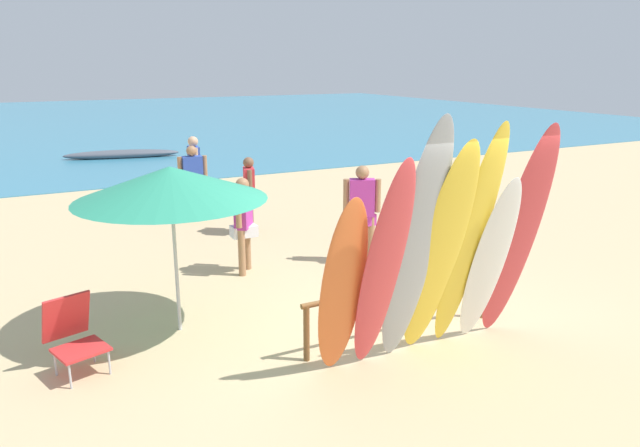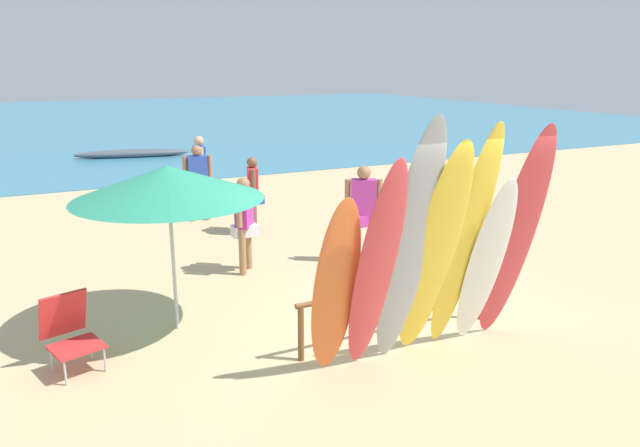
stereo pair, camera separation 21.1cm
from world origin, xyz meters
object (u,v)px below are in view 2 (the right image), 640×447
(surfboard_yellow_4, at_px, (465,242))
(beachgoer_by_water, at_px, (198,178))
(beach_umbrella, at_px, (168,183))
(surfboard_yellow_3, at_px, (434,254))
(beachgoer_photographing, at_px, (244,218))
(surfboard_white_5, at_px, (485,263))
(beachgoer_midbeach, at_px, (253,190))
(surfboard_grey_2, at_px, (409,248))
(surfboard_rack, at_px, (399,297))
(surfboard_orange_0, at_px, (336,288))
(beachgoer_near_rack, at_px, (363,207))
(distant_boat, at_px, (132,154))
(beachgoer_strolling, at_px, (200,167))
(surfboard_red_6, at_px, (515,237))
(surfboard_red_1, at_px, (376,269))
(beach_chair_red, at_px, (69,330))

(surfboard_yellow_4, distance_m, beachgoer_by_water, 7.26)
(surfboard_yellow_4, xyz_separation_m, beach_umbrella, (-2.73, 2.08, 0.52))
(surfboard_yellow_3, distance_m, beachgoer_photographing, 3.84)
(surfboard_yellow_3, xyz_separation_m, surfboard_white_5, (0.74, 0.03, -0.23))
(beachgoer_midbeach, bearing_deg, surfboard_grey_2, -167.53)
(surfboard_rack, distance_m, surfboard_white_5, 1.09)
(beachgoer_midbeach, bearing_deg, beachgoer_by_water, 43.05)
(surfboard_yellow_4, distance_m, beach_umbrella, 3.47)
(surfboard_white_5, bearing_deg, beachgoer_midbeach, 101.61)
(surfboard_rack, relative_size, surfboard_orange_0, 1.30)
(surfboard_yellow_3, distance_m, beachgoer_near_rack, 3.51)
(distant_boat, bearing_deg, beachgoer_by_water, -90.55)
(beachgoer_strolling, relative_size, beachgoer_near_rack, 1.02)
(beachgoer_near_rack, bearing_deg, beach_umbrella, 47.58)
(surfboard_red_6, relative_size, distant_boat, 0.71)
(surfboard_white_5, xyz_separation_m, beachgoer_photographing, (-1.60, 3.69, -0.16))
(surfboard_grey_2, bearing_deg, surfboard_yellow_4, 4.42)
(surfboard_red_1, bearing_deg, beach_chair_red, 148.79)
(beachgoer_by_water, relative_size, distant_boat, 0.41)
(beachgoer_midbeach, distance_m, beach_umbrella, 4.48)
(surfboard_rack, distance_m, beachgoer_near_rack, 2.90)
(surfboard_yellow_4, bearing_deg, surfboard_rack, 118.96)
(beach_umbrella, bearing_deg, surfboard_red_1, -52.37)
(surfboard_yellow_4, height_order, beachgoer_by_water, surfboard_yellow_4)
(beachgoer_midbeach, bearing_deg, beachgoer_photographing, 173.14)
(surfboard_rack, height_order, surfboard_grey_2, surfboard_grey_2)
(surfboard_rack, xyz_separation_m, beachgoer_near_rack, (1.05, 2.68, 0.40))
(surfboard_grey_2, xyz_separation_m, beachgoer_photographing, (-0.51, 3.76, -0.52))
(surfboard_red_1, relative_size, surfboard_white_5, 1.15)
(beachgoer_photographing, relative_size, beach_umbrella, 0.67)
(surfboard_rack, distance_m, beach_chair_red, 3.71)
(surfboard_yellow_4, bearing_deg, surfboard_red_6, -6.76)
(surfboard_orange_0, relative_size, surfboard_white_5, 0.95)
(surfboard_grey_2, bearing_deg, beachgoer_near_rack, 68.13)
(surfboard_orange_0, relative_size, surfboard_yellow_3, 0.77)
(beach_umbrella, bearing_deg, surfboard_orange_0, -57.59)
(beachgoer_midbeach, bearing_deg, surfboard_yellow_4, -160.02)
(beachgoer_by_water, distance_m, beachgoer_photographing, 3.46)
(surfboard_grey_2, bearing_deg, surfboard_red_6, 0.77)
(surfboard_yellow_4, relative_size, beachgoer_near_rack, 1.71)
(surfboard_grey_2, distance_m, surfboard_yellow_4, 0.76)
(beach_chair_red, bearing_deg, beachgoer_photographing, 20.44)
(beachgoer_near_rack, bearing_deg, surfboard_yellow_4, 106.36)
(beachgoer_photographing, bearing_deg, beachgoer_strolling, 30.32)
(beachgoer_midbeach, bearing_deg, beach_umbrella, 163.74)
(surfboard_yellow_3, bearing_deg, beach_umbrella, 137.78)
(distant_boat, bearing_deg, beach_chair_red, -101.19)
(surfboard_orange_0, height_order, surfboard_white_5, surfboard_white_5)
(surfboard_red_6, bearing_deg, surfboard_yellow_3, -177.19)
(surfboard_orange_0, distance_m, surfboard_yellow_4, 1.55)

